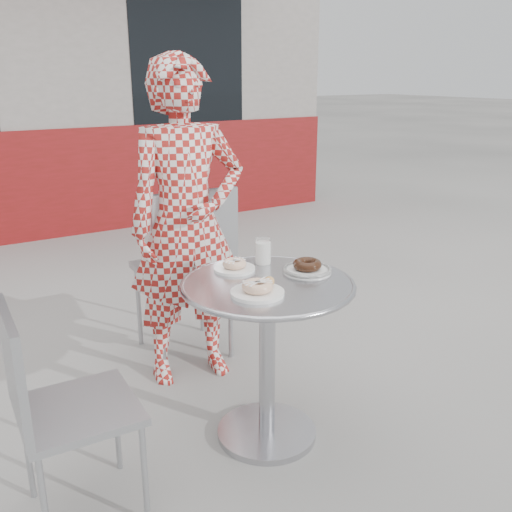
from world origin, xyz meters
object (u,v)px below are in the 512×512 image
chair_far (184,303)px  plate_near (258,289)px  plate_checker (307,268)px  plate_far (234,266)px  bistro_table (267,322)px  seated_person (187,225)px  milk_cup (263,252)px  chair_left (79,451)px

chair_far → plate_near: (-0.14, -0.97, 0.43)m
plate_near → plate_checker: size_ratio=0.99×
plate_far → bistro_table: bearing=-78.9°
seated_person → plate_checker: bearing=-62.3°
chair_far → plate_near: size_ratio=4.69×
bistro_table → plate_near: size_ratio=3.49×
chair_far → milk_cup: bearing=99.0°
bistro_table → chair_left: chair_left is taller
seated_person → plate_near: size_ratio=7.83×
plate_near → milk_cup: bearing=54.6°
plate_far → milk_cup: milk_cup is taller
plate_near → bistro_table: bearing=41.4°
chair_left → milk_cup: bearing=-73.2°
milk_cup → chair_left: bearing=-165.2°
chair_far → milk_cup: 0.83m
bistro_table → seated_person: (-0.03, 0.66, 0.26)m
milk_cup → chair_far: bearing=96.1°
bistro_table → seated_person: 0.71m
bistro_table → plate_far: 0.27m
seated_person → plate_far: (-0.01, -0.47, -0.07)m
seated_person → plate_near: (-0.07, -0.75, -0.07)m
chair_far → milk_cup: size_ratio=8.31×
milk_cup → bistro_table: bearing=-118.0°
seated_person → milk_cup: size_ratio=13.89×
plate_checker → bistro_table: bearing=-176.0°
chair_far → plate_far: size_ratio=5.46×
seated_person → milk_cup: 0.48m
plate_far → seated_person: bearing=89.2°
bistro_table → plate_near: (-0.10, -0.09, 0.19)m
plate_near → chair_far: bearing=82.1°
chair_left → plate_near: bearing=-92.7°
chair_far → seated_person: (-0.07, -0.22, 0.50)m
bistro_table → chair_left: (-0.78, -0.03, -0.28)m
plate_far → plate_near: size_ratio=0.86×
chair_left → milk_cup: 1.05m
plate_far → plate_near: plate_near is taller
chair_left → plate_checker: (0.99, 0.05, 0.47)m
plate_checker → plate_near: bearing=-161.4°
seated_person → milk_cup: (0.14, -0.46, -0.04)m
chair_far → plate_near: 1.07m
plate_checker → milk_cup: 0.22m
bistro_table → chair_far: bearing=87.7°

